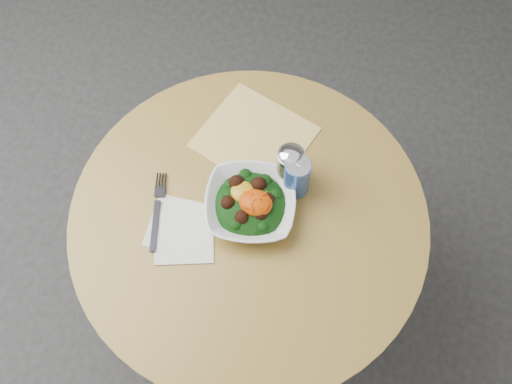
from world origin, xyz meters
TOP-DOWN VIEW (x-y plane):
  - ground at (0.00, 0.00)m, footprint 6.00×6.00m
  - table at (0.00, 0.00)m, footprint 0.90×0.90m
  - cloth_napkin at (-0.06, 0.22)m, footprint 0.33×0.31m
  - paper_napkins at (-0.14, -0.09)m, footprint 0.19×0.19m
  - salad_bowl at (-0.00, 0.02)m, footprint 0.27×0.27m
  - fork at (-0.22, -0.05)m, footprint 0.08×0.21m
  - spice_shaker at (0.06, 0.14)m, footprint 0.07×0.07m
  - beverage_can at (0.09, 0.11)m, footprint 0.07×0.07m

SIDE VIEW (x-z plane):
  - ground at x=0.00m, z-range 0.00..0.00m
  - table at x=0.00m, z-range 0.18..0.93m
  - cloth_napkin at x=-0.06m, z-range 0.75..0.75m
  - paper_napkins at x=-0.14m, z-range 0.75..0.75m
  - fork at x=-0.22m, z-range 0.75..0.76m
  - salad_bowl at x=0.00m, z-range 0.74..0.82m
  - beverage_can at x=0.09m, z-range 0.75..0.87m
  - spice_shaker at x=0.06m, z-range 0.75..0.88m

